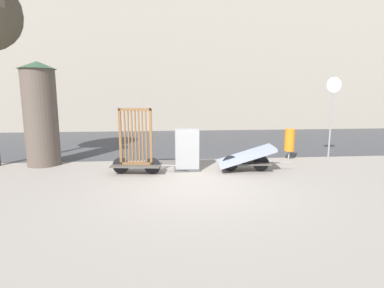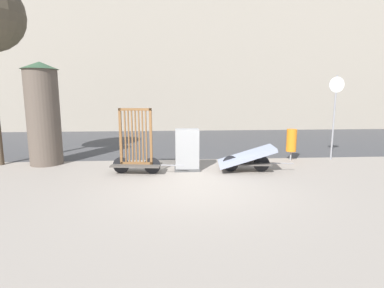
% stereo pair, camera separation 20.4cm
% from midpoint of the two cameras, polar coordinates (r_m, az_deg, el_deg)
% --- Properties ---
extents(ground_plane, '(60.00, 60.00, 0.00)m').
position_cam_midpoint_polar(ground_plane, '(7.70, 0.18, -8.02)').
color(ground_plane, gray).
extents(road_strip, '(56.00, 8.62, 0.01)m').
position_cam_midpoint_polar(road_strip, '(14.97, -2.58, 0.57)').
color(road_strip, '#424244').
rests_on(road_strip, ground_plane).
extents(building_facade, '(48.00, 4.00, 9.90)m').
position_cam_midpoint_polar(building_facade, '(21.27, -3.56, 16.56)').
color(building_facade, '#9E9384').
rests_on(building_facade, ground_plane).
extents(bike_cart_with_bedframe, '(2.16, 0.80, 1.92)m').
position_cam_midpoint_polar(bike_cart_with_bedframe, '(8.87, -11.21, -1.57)').
color(bike_cart_with_bedframe, '#4C4742').
rests_on(bike_cart_with_bedframe, ground_plane).
extents(bike_cart_with_mattress, '(2.29, 1.09, 0.79)m').
position_cam_midpoint_polar(bike_cart_with_mattress, '(9.18, 9.61, -2.55)').
color(bike_cart_with_mattress, '#4C4742').
rests_on(bike_cart_with_mattress, ground_plane).
extents(utility_cabinet, '(0.77, 0.45, 1.28)m').
position_cam_midpoint_polar(utility_cabinet, '(9.11, -1.62, -1.41)').
color(utility_cabinet, '#4C4C4C').
rests_on(utility_cabinet, ground_plane).
extents(trash_bin, '(0.35, 0.35, 1.11)m').
position_cam_midpoint_polar(trash_bin, '(11.12, 17.59, 0.71)').
color(trash_bin, gray).
rests_on(trash_bin, ground_plane).
extents(sign_post, '(0.53, 0.06, 2.96)m').
position_cam_midpoint_polar(sign_post, '(11.67, 24.67, 6.49)').
color(sign_post, gray).
rests_on(sign_post, ground_plane).
extents(advertising_column, '(1.16, 1.16, 3.34)m').
position_cam_midpoint_polar(advertising_column, '(10.92, -27.36, 5.18)').
color(advertising_column, brown).
rests_on(advertising_column, ground_plane).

